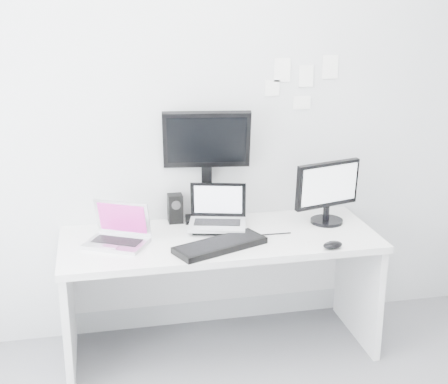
{
  "coord_description": "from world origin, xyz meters",
  "views": [
    {
      "loc": [
        -0.66,
        -2.03,
        2.05
      ],
      "look_at": [
        0.02,
        1.23,
        1.0
      ],
      "focal_mm": 50.45,
      "sensor_mm": 36.0,
      "label": 1
    }
  ],
  "objects": [
    {
      "name": "wall_note_3",
      "position": [
        0.58,
        1.59,
        1.42
      ],
      "size": [
        0.11,
        0.0,
        0.08
      ],
      "primitive_type": "cube",
      "color": "white",
      "rests_on": "back_wall"
    },
    {
      "name": "keyboard",
      "position": [
        -0.03,
        1.08,
        0.75
      ],
      "size": [
        0.55,
        0.37,
        0.03
      ],
      "primitive_type": "cube",
      "rotation": [
        0.0,
        0.0,
        0.4
      ],
      "color": "black",
      "rests_on": "desk"
    },
    {
      "name": "desk",
      "position": [
        0.0,
        1.25,
        0.36
      ],
      "size": [
        1.8,
        0.7,
        0.73
      ],
      "primitive_type": "cube",
      "color": "silver",
      "rests_on": "ground"
    },
    {
      "name": "speaker",
      "position": [
        -0.22,
        1.54,
        0.82
      ],
      "size": [
        0.11,
        0.11,
        0.17
      ],
      "primitive_type": "cube",
      "rotation": [
        0.0,
        0.0,
        -0.31
      ],
      "color": "black",
      "rests_on": "desk"
    },
    {
      "name": "wall_note_2",
      "position": [
        0.75,
        1.59,
        1.63
      ],
      "size": [
        0.1,
        0.0,
        0.14
      ],
      "primitive_type": "cube",
      "color": "white",
      "rests_on": "back_wall"
    },
    {
      "name": "wall_note_1",
      "position": [
        0.6,
        1.59,
        1.58
      ],
      "size": [
        0.09,
        0.0,
        0.13
      ],
      "primitive_type": "cube",
      "color": "white",
      "rests_on": "back_wall"
    },
    {
      "name": "wall_note_0",
      "position": [
        0.45,
        1.59,
        1.62
      ],
      "size": [
        0.1,
        0.0,
        0.14
      ],
      "primitive_type": "cube",
      "color": "white",
      "rests_on": "back_wall"
    },
    {
      "name": "samsung_monitor",
      "position": [
        0.68,
        1.34,
        0.93
      ],
      "size": [
        0.46,
        0.3,
        0.39
      ],
      "primitive_type": "cube",
      "rotation": [
        0.0,
        0.0,
        0.27
      ],
      "color": "black",
      "rests_on": "desk"
    },
    {
      "name": "macbook",
      "position": [
        -0.59,
        1.24,
        0.85
      ],
      "size": [
        0.4,
        0.37,
        0.24
      ],
      "primitive_type": "cube",
      "rotation": [
        0.0,
        0.0,
        -0.49
      ],
      "color": "#A6A7AB",
      "rests_on": "desk"
    },
    {
      "name": "dell_laptop",
      "position": [
        0.0,
        1.34,
        0.87
      ],
      "size": [
        0.38,
        0.33,
        0.27
      ],
      "primitive_type": "cube",
      "rotation": [
        0.0,
        0.0,
        -0.25
      ],
      "color": "#B5B8BD",
      "rests_on": "desk"
    },
    {
      "name": "wall_note_4",
      "position": [
        0.39,
        1.59,
        1.51
      ],
      "size": [
        0.09,
        0.0,
        0.09
      ],
      "primitive_type": "cube",
      "color": "white",
      "rests_on": "back_wall"
    },
    {
      "name": "mouse",
      "position": [
        0.57,
        0.95,
        0.75
      ],
      "size": [
        0.13,
        0.1,
        0.04
      ],
      "primitive_type": "ellipsoid",
      "rotation": [
        0.0,
        0.0,
        0.28
      ],
      "color": "black",
      "rests_on": "desk"
    },
    {
      "name": "rear_monitor",
      "position": [
        -0.02,
        1.54,
        1.08
      ],
      "size": [
        0.53,
        0.25,
        0.7
      ],
      "primitive_type": "cube",
      "rotation": [
        0.0,
        0.0,
        -0.14
      ],
      "color": "black",
      "rests_on": "desk"
    },
    {
      "name": "back_wall",
      "position": [
        0.0,
        1.6,
        1.35
      ],
      "size": [
        3.6,
        0.0,
        3.6
      ],
      "primitive_type": "plane",
      "rotation": [
        1.57,
        0.0,
        0.0
      ],
      "color": "#B8BABD",
      "rests_on": "ground"
    }
  ]
}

